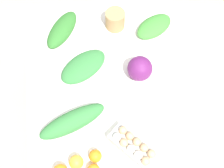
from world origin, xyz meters
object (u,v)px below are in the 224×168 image
Objects in this scene: egg_carton at (134,147)px; orange_5 at (95,156)px; greens_bunch_scallion at (83,66)px; greens_bunch_chard at (154,26)px; paper_bag at (115,20)px; greens_bunch_beet_tops at (62,30)px; cabbage_purple at (140,69)px; orange_0 at (76,162)px; greens_bunch_kale at (72,121)px.

orange_5 is at bearing -126.25° from egg_carton.
greens_bunch_scallion is 0.52m from greens_bunch_chard.
paper_bag reaches higher than greens_bunch_beet_tops.
greens_bunch_beet_tops is (-0.02, 0.33, -0.02)m from paper_bag.
orange_0 is at bearing 139.01° from cabbage_purple.
greens_bunch_scallion is 0.30m from greens_bunch_beet_tops.
greens_bunch_scallion is at bearing -159.60° from greens_bunch_beet_tops.
greens_bunch_beet_tops is 4.55× the size of orange_5.
egg_carton is at bearing -83.49° from orange_0.
cabbage_purple is 0.62m from orange_0.
orange_0 is at bearing 100.78° from orange_5.
greens_bunch_beet_tops reaches higher than greens_bunch_scallion.
greens_bunch_scallion is at bearing -9.37° from orange_0.
paper_bag reaches higher than orange_5.
greens_bunch_scallion is (0.08, 0.31, -0.04)m from cabbage_purple.
greens_bunch_scallion is 0.99× the size of greens_bunch_beet_tops.
greens_bunch_beet_tops is at bearing 7.77° from orange_5.
greens_bunch_chard is at bearing -63.84° from greens_bunch_scallion.
paper_bag is 0.70m from greens_bunch_kale.
orange_0 is (-0.03, 0.29, -0.01)m from egg_carton.
orange_5 is (0.02, -0.10, -0.00)m from orange_0.
egg_carton is 3.74× the size of orange_0.
greens_bunch_kale is (-0.25, 0.40, -0.03)m from cabbage_purple.
egg_carton is 0.85m from greens_bunch_beet_tops.
greens_bunch_kale is at bearing 152.89° from paper_bag.
egg_carton reaches higher than greens_bunch_chard.
cabbage_purple is 0.48× the size of greens_bunch_beet_tops.
greens_bunch_chard is (0.23, -0.47, -0.00)m from greens_bunch_scallion.
greens_bunch_kale is (0.18, 0.30, -0.00)m from egg_carton.
greens_bunch_kale is at bearing 26.18° from orange_5.
egg_carton reaches higher than orange_0.
cabbage_purple is 2.16× the size of orange_5.
greens_bunch_scallion is 4.50× the size of orange_5.
greens_bunch_kale is at bearing 135.19° from greens_bunch_chard.
cabbage_purple is 0.48m from greens_bunch_kale.
paper_bag is 0.37m from greens_bunch_scallion.
cabbage_purple is at bearing -58.32° from greens_bunch_kale.
orange_0 is 1.10× the size of orange_5.
greens_bunch_kale is at bearing -162.34° from egg_carton.
orange_0 is at bearing -179.09° from greens_bunch_beet_tops.
orange_5 is at bearing -172.23° from greens_bunch_beet_tops.
paper_bag is 0.33× the size of greens_bunch_kale.
paper_bag is at bearing -20.81° from orange_0.
orange_0 is at bearing -124.13° from egg_carton.
greens_bunch_scallion is at bearing 142.01° from paper_bag.
cabbage_purple is 0.39× the size of greens_bunch_kale.
greens_bunch_beet_tops is 0.81× the size of greens_bunch_kale.
greens_bunch_chard is (0.56, -0.56, -0.01)m from greens_bunch_kale.
cabbage_purple is at bearing -167.21° from paper_bag.
egg_carton is 0.35m from greens_bunch_kale.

